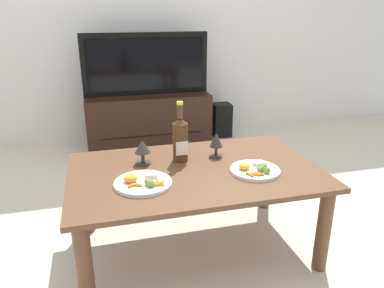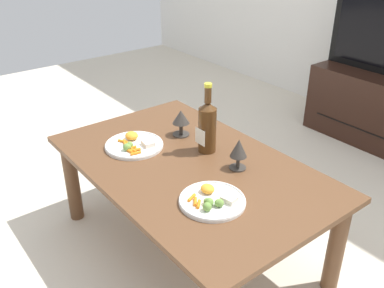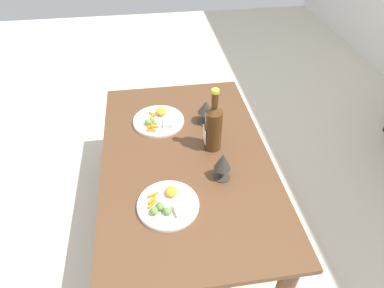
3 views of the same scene
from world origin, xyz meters
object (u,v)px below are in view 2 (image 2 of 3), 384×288
Objects in this scene: wine_bottle at (207,125)px; dinner_plate_right at (212,200)px; goblet_left at (181,119)px; goblet_right at (239,150)px; dinner_plate_left at (134,144)px; dining_table at (189,178)px.

wine_bottle reaches higher than dinner_plate_right.
goblet_right reaches higher than goblet_left.
wine_bottle reaches higher than goblet_right.
dinner_plate_right is (0.32, -0.24, -0.12)m from wine_bottle.
dinner_plate_right is at bearing -63.23° from goblet_right.
goblet_right is at bearing 29.40° from dinner_plate_left.
wine_bottle is at bearing 45.96° from dinner_plate_left.
dinner_plate_right is (0.56, -0.00, -0.00)m from dinner_plate_left.
goblet_right reaches higher than dinner_plate_right.
dinner_plate_left reaches higher than dining_table.
wine_bottle is 2.48× the size of goblet_left.
dining_table is 0.25m from wine_bottle.
goblet_left is 0.26m from dinner_plate_left.
dinner_plate_right is (0.12, -0.24, -0.08)m from goblet_right.
wine_bottle is at bearing -179.33° from goblet_right.
goblet_right reaches higher than dinner_plate_left.
dining_table is 0.32m from goblet_left.
dinner_plate_right is at bearing -21.17° from dining_table.
wine_bottle is 0.20m from goblet_left.
dining_table is 0.31m from dinner_plate_left.
wine_bottle is at bearing 108.17° from dining_table.
goblet_right is 0.54× the size of dinner_plate_right.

